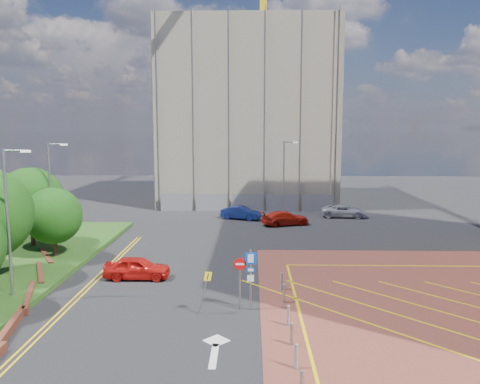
{
  "coord_description": "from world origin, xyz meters",
  "views": [
    {
      "loc": [
        0.53,
        -22.21,
        9.34
      ],
      "look_at": [
        -0.1,
        3.09,
        5.89
      ],
      "focal_mm": 35.0,
      "sensor_mm": 36.0,
      "label": 1
    }
  ],
  "objects_px": {
    "lamp_left_far": "(51,191)",
    "car_red_left": "(137,268)",
    "tree_c": "(53,216)",
    "warning_sign": "(205,287)",
    "car_red_back": "(285,218)",
    "lamp_back": "(284,175)",
    "sign_cluster": "(247,273)",
    "car_blue_back": "(241,213)",
    "tree_d": "(31,200)",
    "car_silver_back": "(344,211)",
    "lamp_left_near": "(9,217)"
  },
  "relations": [
    {
      "from": "sign_cluster",
      "to": "car_red_left",
      "type": "relative_size",
      "value": 0.78
    },
    {
      "from": "tree_d",
      "to": "warning_sign",
      "type": "relative_size",
      "value": 2.7
    },
    {
      "from": "car_red_back",
      "to": "car_silver_back",
      "type": "xyz_separation_m",
      "value": [
        6.47,
        4.22,
        -0.02
      ]
    },
    {
      "from": "tree_c",
      "to": "tree_d",
      "type": "height_order",
      "value": "tree_d"
    },
    {
      "from": "sign_cluster",
      "to": "lamp_left_far",
      "type": "bearing_deg",
      "value": 143.18
    },
    {
      "from": "tree_d",
      "to": "lamp_back",
      "type": "distance_m",
      "value": 25.47
    },
    {
      "from": "tree_d",
      "to": "car_red_left",
      "type": "bearing_deg",
      "value": -35.58
    },
    {
      "from": "tree_d",
      "to": "car_silver_back",
      "type": "distance_m",
      "value": 30.31
    },
    {
      "from": "tree_d",
      "to": "sign_cluster",
      "type": "xyz_separation_m",
      "value": [
        16.8,
        -12.02,
        -1.92
      ]
    },
    {
      "from": "sign_cluster",
      "to": "car_blue_back",
      "type": "distance_m",
      "value": 24.42
    },
    {
      "from": "sign_cluster",
      "to": "warning_sign",
      "type": "bearing_deg",
      "value": -162.69
    },
    {
      "from": "sign_cluster",
      "to": "car_red_left",
      "type": "distance_m",
      "value": 8.57
    },
    {
      "from": "car_red_back",
      "to": "warning_sign",
      "type": "bearing_deg",
      "value": 147.83
    },
    {
      "from": "lamp_left_far",
      "to": "car_red_left",
      "type": "relative_size",
      "value": 1.95
    },
    {
      "from": "sign_cluster",
      "to": "warning_sign",
      "type": "relative_size",
      "value": 1.42
    },
    {
      "from": "warning_sign",
      "to": "car_red_left",
      "type": "bearing_deg",
      "value": 130.84
    },
    {
      "from": "tree_c",
      "to": "car_silver_back",
      "type": "xyz_separation_m",
      "value": [
        23.8,
        16.78,
        -2.54
      ]
    },
    {
      "from": "car_red_back",
      "to": "lamp_back",
      "type": "bearing_deg",
      "value": -20.65
    },
    {
      "from": "lamp_back",
      "to": "warning_sign",
      "type": "distance_m",
      "value": 28.43
    },
    {
      "from": "warning_sign",
      "to": "car_red_left",
      "type": "xyz_separation_m",
      "value": [
        -4.82,
        5.58,
        -0.73
      ]
    },
    {
      "from": "car_red_left",
      "to": "car_silver_back",
      "type": "xyz_separation_m",
      "value": [
        16.91,
        20.86,
        -0.04
      ]
    },
    {
      "from": "lamp_left_far",
      "to": "car_silver_back",
      "type": "distance_m",
      "value": 29.08
    },
    {
      "from": "lamp_left_near",
      "to": "car_red_back",
      "type": "height_order",
      "value": "lamp_left_near"
    },
    {
      "from": "sign_cluster",
      "to": "car_blue_back",
      "type": "height_order",
      "value": "sign_cluster"
    },
    {
      "from": "car_red_left",
      "to": "car_silver_back",
      "type": "bearing_deg",
      "value": -39.97
    },
    {
      "from": "tree_c",
      "to": "lamp_left_far",
      "type": "height_order",
      "value": "lamp_left_far"
    },
    {
      "from": "lamp_left_far",
      "to": "car_silver_back",
      "type": "xyz_separation_m",
      "value": [
        24.72,
        14.78,
        -4.0
      ]
    },
    {
      "from": "car_blue_back",
      "to": "tree_c",
      "type": "bearing_deg",
      "value": 158.68
    },
    {
      "from": "tree_d",
      "to": "lamp_back",
      "type": "height_order",
      "value": "lamp_back"
    },
    {
      "from": "tree_c",
      "to": "car_blue_back",
      "type": "height_order",
      "value": "tree_c"
    },
    {
      "from": "lamp_left_near",
      "to": "lamp_left_far",
      "type": "height_order",
      "value": "same"
    },
    {
      "from": "tree_c",
      "to": "car_blue_back",
      "type": "bearing_deg",
      "value": 49.87
    },
    {
      "from": "lamp_left_far",
      "to": "tree_c",
      "type": "bearing_deg",
      "value": -65.29
    },
    {
      "from": "lamp_left_near",
      "to": "lamp_left_far",
      "type": "xyz_separation_m",
      "value": [
        -2.0,
        10.0,
        0.0
      ]
    },
    {
      "from": "car_blue_back",
      "to": "car_red_back",
      "type": "relative_size",
      "value": 0.88
    },
    {
      "from": "tree_c",
      "to": "lamp_left_near",
      "type": "xyz_separation_m",
      "value": [
        1.08,
        -8.0,
        1.47
      ]
    },
    {
      "from": "lamp_back",
      "to": "lamp_left_near",
      "type": "bearing_deg",
      "value": -122.4
    },
    {
      "from": "sign_cluster",
      "to": "car_red_left",
      "type": "height_order",
      "value": "sign_cluster"
    },
    {
      "from": "tree_d",
      "to": "lamp_back",
      "type": "bearing_deg",
      "value": 36.09
    },
    {
      "from": "tree_c",
      "to": "car_red_back",
      "type": "distance_m",
      "value": 21.54
    },
    {
      "from": "car_blue_back",
      "to": "car_silver_back",
      "type": "distance_m",
      "value": 10.95
    },
    {
      "from": "tree_c",
      "to": "car_red_left",
      "type": "xyz_separation_m",
      "value": [
        6.9,
        -4.08,
        -2.5
      ]
    },
    {
      "from": "lamp_back",
      "to": "car_red_left",
      "type": "relative_size",
      "value": 1.95
    },
    {
      "from": "lamp_left_near",
      "to": "car_red_left",
      "type": "distance_m",
      "value": 8.06
    },
    {
      "from": "car_blue_back",
      "to": "car_silver_back",
      "type": "xyz_separation_m",
      "value": [
        10.85,
        1.41,
        -0.02
      ]
    },
    {
      "from": "tree_c",
      "to": "warning_sign",
      "type": "relative_size",
      "value": 2.18
    },
    {
      "from": "warning_sign",
      "to": "car_red_left",
      "type": "height_order",
      "value": "warning_sign"
    },
    {
      "from": "lamp_left_near",
      "to": "lamp_back",
      "type": "height_order",
      "value": "lamp_left_near"
    },
    {
      "from": "lamp_left_near",
      "to": "car_silver_back",
      "type": "relative_size",
      "value": 1.69
    },
    {
      "from": "car_silver_back",
      "to": "warning_sign",
      "type": "bearing_deg",
      "value": 161.0
    }
  ]
}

